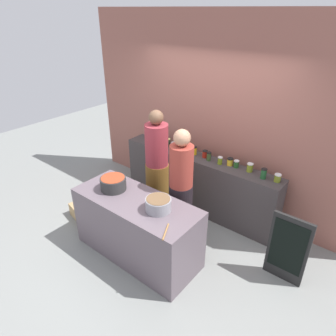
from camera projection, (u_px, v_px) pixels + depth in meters
name	position (u px, v px, depth m)	size (l,w,h in m)	color
ground	(153.00, 241.00, 4.38)	(12.00, 12.00, 0.00)	gray
storefront_wall	(212.00, 116.00, 4.68)	(4.80, 0.12, 3.00)	#945A4E
display_shelf	(197.00, 183.00, 4.92)	(2.70, 0.36, 0.93)	#3C3737
prep_table	(137.00, 228.00, 3.97)	(1.70, 0.70, 0.87)	#5E525A
preserve_jar_0	(157.00, 138.00, 5.21)	(0.07, 0.07, 0.14)	#3F1848
preserve_jar_1	(162.00, 141.00, 5.10)	(0.09, 0.09, 0.12)	brown
preserve_jar_2	(168.00, 142.00, 5.05)	(0.09, 0.09, 0.13)	#364530
preserve_jar_3	(173.00, 145.00, 4.96)	(0.08, 0.08, 0.11)	#294E37
preserve_jar_4	(178.00, 147.00, 4.87)	(0.08, 0.08, 0.14)	#561548
preserve_jar_5	(194.00, 150.00, 4.77)	(0.09, 0.09, 0.13)	yellow
preserve_jar_6	(205.00, 154.00, 4.67)	(0.08, 0.08, 0.11)	#AC2316
preserve_jar_7	(209.00, 156.00, 4.57)	(0.07, 0.07, 0.13)	#395128
preserve_jar_8	(220.00, 160.00, 4.47)	(0.07, 0.07, 0.12)	olive
preserve_jar_9	(230.00, 162.00, 4.44)	(0.09, 0.09, 0.11)	gold
preserve_jar_10	(236.00, 164.00, 4.38)	(0.08, 0.08, 0.11)	#265824
preserve_jar_11	(250.00, 167.00, 4.26)	(0.09, 0.09, 0.12)	olive
preserve_jar_12	(264.00, 174.00, 4.08)	(0.08, 0.08, 0.15)	#21542A
preserve_jar_13	(278.00, 178.00, 4.02)	(0.09, 0.09, 0.11)	olive
cooking_pot_left	(113.00, 183.00, 3.96)	(0.34, 0.34, 0.17)	#2D2D2D
cooking_pot_center	(158.00, 204.00, 3.55)	(0.31, 0.31, 0.16)	gray
wooden_spoon	(166.00, 232.00, 3.22)	(0.02, 0.02, 0.27)	#9E703D
cook_with_tongs	(157.00, 174.00, 4.46)	(0.34, 0.34, 1.79)	brown
cook_in_cap	(181.00, 194.00, 4.05)	(0.32, 0.32, 1.70)	black
bread_crate	(85.00, 212.00, 4.83)	(0.48, 0.33, 0.21)	tan
chalkboard_sign	(287.00, 249.00, 3.57)	(0.46, 0.05, 0.92)	black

